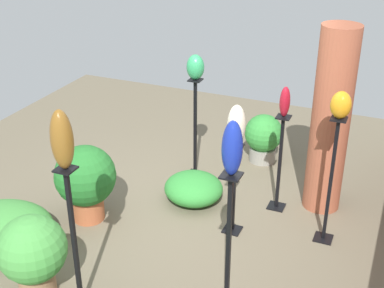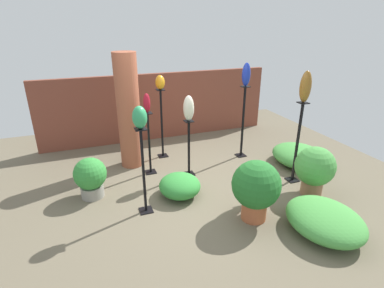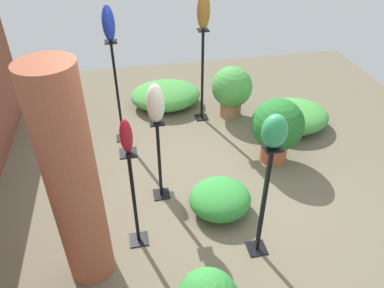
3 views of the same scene
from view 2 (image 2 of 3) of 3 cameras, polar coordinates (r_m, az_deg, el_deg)
The scene contains 21 objects.
ground_plane at distance 5.32m, azimuth 1.57°, elevation -8.51°, with size 8.00×8.00×0.00m, color #6B604C.
brick_wall_back at distance 7.39m, azimuth -6.29°, elevation 7.11°, with size 5.60×0.12×1.60m, color brown.
brick_pillar at distance 5.90m, azimuth -11.99°, elevation 6.00°, with size 0.44×0.44×2.23m, color #9E5138.
pedestal_jade at distance 4.49m, azimuth -9.19°, elevation -5.87°, with size 0.20×0.20×1.36m.
pedestal_ivory at distance 5.57m, azimuth -0.59°, elevation -1.29°, with size 0.20×0.20×1.08m.
pedestal_amber at distance 6.32m, azimuth -5.76°, elevation 3.31°, with size 0.20×0.20×1.46m.
pedestal_ruby at distance 5.68m, azimuth -8.14°, elevation -0.41°, with size 0.20×0.20×1.20m.
pedestal_cobalt at distance 6.39m, azimuth 9.64°, elevation 3.60°, with size 0.20×0.20×1.52m.
pedestal_bronze at distance 5.60m, azimuth 19.35°, elevation -0.39°, with size 0.20×0.20×1.48m.
art_vase_jade at distance 4.15m, azimuth -9.94°, elevation 5.03°, with size 0.20×0.22×0.32m, color #2D9356.
art_vase_ivory at distance 5.30m, azimuth -0.63°, elevation 6.83°, with size 0.19×0.19×0.46m, color beige.
art_vase_amber at distance 6.08m, azimuth -6.10°, elevation 11.60°, with size 0.19×0.21×0.28m, color orange.
art_vase_ruby at distance 5.42m, azimuth -8.61°, elevation 7.71°, with size 0.13×0.12×0.35m, color maroon.
art_vase_cobalt at distance 6.14m, azimuth 10.28°, elevation 12.89°, with size 0.17×0.16×0.46m, color #192D9E.
art_vase_bronze at distance 5.30m, azimuth 20.81°, elevation 10.16°, with size 0.18×0.19×0.52m, color brown.
potted_plant_front_right at distance 5.19m, azimuth -18.78°, elevation -5.86°, with size 0.53×0.53×0.69m.
potted_plant_back_center at distance 4.42m, azimuth 12.09°, elevation -8.01°, with size 0.71×0.71×0.93m.
potted_plant_front_left at distance 5.35m, azimuth 22.34°, elevation -4.28°, with size 0.65×0.65×0.85m.
foliage_bed_east at distance 6.48m, azimuth 19.75°, elevation -2.12°, with size 1.00×1.19×0.37m, color #479942.
foliage_bed_west at distance 5.05m, azimuth -2.34°, elevation -7.93°, with size 0.69×0.73×0.36m, color #338C38.
foliage_bed_center at distance 4.64m, azimuth 23.96°, elevation -13.04°, with size 0.98×1.15×0.37m, color #479942.
Camera 2 is at (-1.74, -4.22, 2.73)m, focal length 28.00 mm.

